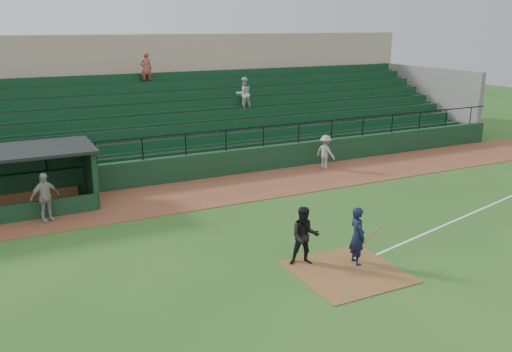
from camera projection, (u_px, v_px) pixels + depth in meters
name	position (u px, v px, depth m)	size (l,w,h in m)	color
ground	(328.00, 259.00, 16.53)	(90.00, 90.00, 0.00)	#29561C
warning_track	(225.00, 190.00, 23.41)	(40.00, 4.00, 0.03)	brown
home_plate_dirt	(347.00, 272.00, 15.66)	(3.00, 3.00, 0.03)	brown
foul_line	(481.00, 209.00, 20.99)	(18.00, 0.09, 0.01)	white
stadium_structure	(165.00, 111.00, 30.07)	(38.00, 13.08, 6.40)	#10321A
batter_at_plate	(357.00, 236.00, 15.97)	(1.06, 0.72, 1.81)	black
umpire	(305.00, 236.00, 15.94)	(0.88, 0.69, 1.81)	black
runner	(326.00, 152.00, 26.53)	(1.10, 0.63, 1.70)	gray
dugout_player_a	(45.00, 197.00, 19.40)	(1.07, 0.45, 1.83)	#9F9A94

